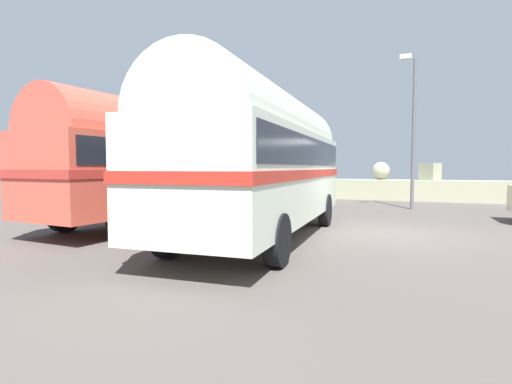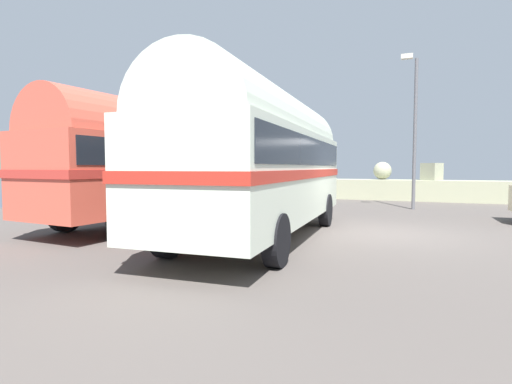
% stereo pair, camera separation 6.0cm
% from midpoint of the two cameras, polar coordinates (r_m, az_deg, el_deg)
% --- Properties ---
extents(ground, '(32.00, 26.00, 0.02)m').
position_cam_midpoint_polar(ground, '(11.15, 18.06, -5.74)').
color(ground, '#534C47').
extents(breakwater, '(31.36, 2.02, 2.42)m').
position_cam_midpoint_polar(breakwater, '(22.80, 20.92, 0.53)').
color(breakwater, '#A3A585').
rests_on(breakwater, ground).
extents(vintage_coach, '(2.96, 8.72, 3.70)m').
position_cam_midpoint_polar(vintage_coach, '(9.73, 0.91, 5.16)').
color(vintage_coach, black).
rests_on(vintage_coach, ground).
extents(second_coach, '(3.07, 8.74, 3.70)m').
position_cam_midpoint_polar(second_coach, '(12.90, -13.88, 4.67)').
color(second_coach, black).
rests_on(second_coach, ground).
extents(lamp_post, '(0.63, 0.99, 6.25)m').
position_cam_midpoint_polar(lamp_post, '(17.76, 21.52, 8.98)').
color(lamp_post, '#5B5B60').
rests_on(lamp_post, ground).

